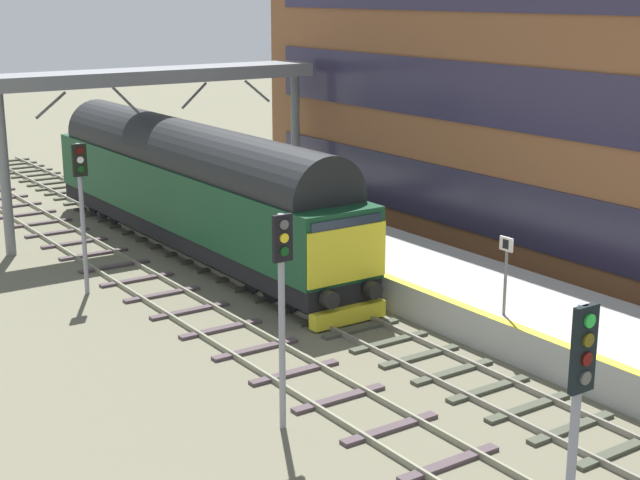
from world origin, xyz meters
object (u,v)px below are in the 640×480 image
object	(u,v)px
signal_post_mid	(282,294)
signal_post_near	(576,422)
platform_number_sign	(506,264)
diesel_locomotive	(192,184)
waiting_passenger	(335,201)
signal_post_far	(82,199)

from	to	relation	value
signal_post_mid	signal_post_near	bearing A→B (deg)	-90.00
platform_number_sign	signal_post_near	bearing A→B (deg)	-130.40
diesel_locomotive	signal_post_mid	world-z (taller)	signal_post_mid
waiting_passenger	signal_post_mid	bearing A→B (deg)	152.15
waiting_passenger	signal_post_near	bearing A→B (deg)	166.39
signal_post_mid	signal_post_far	xyz separation A→B (m)	(0.00, 11.36, -0.02)
signal_post_far	diesel_locomotive	bearing A→B (deg)	27.52
signal_post_mid	signal_post_far	distance (m)	11.36
diesel_locomotive	signal_post_mid	xyz separation A→B (m)	(-5.03, -13.98, 0.55)
signal_post_mid	platform_number_sign	world-z (taller)	signal_post_mid
platform_number_sign	waiting_passenger	world-z (taller)	platform_number_sign
diesel_locomotive	waiting_passenger	xyz separation A→B (m)	(3.78, -3.47, -0.49)
signal_post_far	waiting_passenger	distance (m)	8.91
signal_post_mid	signal_post_far	world-z (taller)	signal_post_mid
waiting_passenger	signal_post_far	bearing A→B (deg)	96.63
signal_post_far	waiting_passenger	bearing A→B (deg)	-5.47
signal_post_far	platform_number_sign	world-z (taller)	signal_post_far
signal_post_mid	platform_number_sign	xyz separation A→B (m)	(7.11, 0.58, -0.66)
signal_post_near	signal_post_far	bearing A→B (deg)	90.00
signal_post_near	signal_post_far	world-z (taller)	signal_post_near
signal_post_mid	signal_post_far	size ratio (longest dim) A/B	1.01
diesel_locomotive	platform_number_sign	distance (m)	13.57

